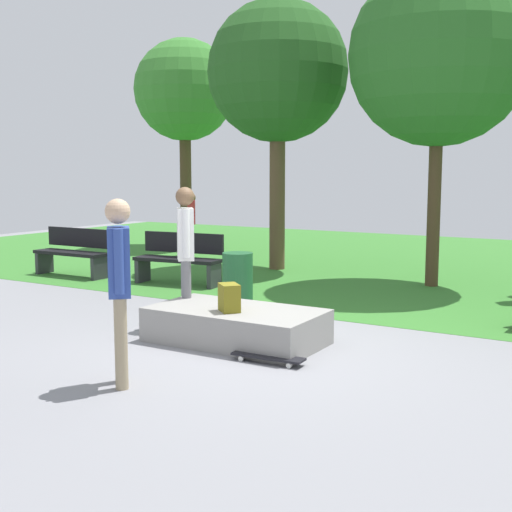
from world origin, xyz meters
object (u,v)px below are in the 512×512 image
at_px(skateboard_by_ledge, 268,357).
at_px(tree_leaning_ash, 278,73).
at_px(tree_slender_maple, 185,92).
at_px(trash_bin, 238,281).
at_px(tree_young_birch, 439,56).
at_px(skater_watching, 186,245).
at_px(park_bench_far_right, 74,251).
at_px(concrete_ledge, 236,326).
at_px(park_bench_near_path, 179,257).
at_px(cyclist_on_bicycle, 192,229).
at_px(skater_performing_trick, 119,277).
at_px(backpack_on_ledge, 229,298).

height_order(skateboard_by_ledge, tree_leaning_ash, tree_leaning_ash).
height_order(tree_slender_maple, trash_bin, tree_slender_maple).
height_order(tree_young_birch, trash_bin, tree_young_birch).
distance_m(skater_watching, tree_slender_maple, 9.69).
bearing_deg(tree_leaning_ash, park_bench_far_right, -136.49).
xyz_separation_m(concrete_ledge, park_bench_far_right, (-5.36, 2.65, 0.28)).
bearing_deg(park_bench_near_path, cyclist_on_bicycle, 123.03).
height_order(skater_watching, park_bench_near_path, skater_watching).
xyz_separation_m(skateboard_by_ledge, park_bench_far_right, (-6.10, 3.19, 0.42)).
height_order(park_bench_far_right, cyclist_on_bicycle, cyclist_on_bicycle).
relative_size(concrete_ledge, skateboard_by_ledge, 2.49).
xyz_separation_m(skater_watching, park_bench_far_right, (-4.39, 2.32, -0.59)).
xyz_separation_m(skater_performing_trick, tree_young_birch, (0.96, 6.93, 2.89)).
xyz_separation_m(concrete_ledge, tree_leaning_ash, (-2.44, 5.43, 3.73)).
height_order(backpack_on_ledge, tree_young_birch, tree_young_birch).
bearing_deg(park_bench_far_right, park_bench_near_path, 6.51).
height_order(backpack_on_ledge, tree_leaning_ash, tree_leaning_ash).
xyz_separation_m(tree_leaning_ash, trash_bin, (1.46, -3.84, -3.51)).
bearing_deg(tree_slender_maple, backpack_on_ledge, -50.71).
relative_size(backpack_on_ledge, skateboard_by_ledge, 0.40).
relative_size(skater_performing_trick, tree_slender_maple, 0.33).
height_order(backpack_on_ledge, skater_performing_trick, skater_performing_trick).
height_order(park_bench_far_right, trash_bin, park_bench_far_right).
bearing_deg(skateboard_by_ledge, park_bench_far_right, 152.40).
bearing_deg(park_bench_far_right, cyclist_on_bicycle, 87.95).
height_order(concrete_ledge, tree_young_birch, tree_young_birch).
xyz_separation_m(skater_performing_trick, tree_slender_maple, (-6.38, 9.63, 3.00)).
xyz_separation_m(concrete_ledge, trash_bin, (-0.98, 1.59, 0.21)).
relative_size(skater_watching, tree_young_birch, 0.33).
xyz_separation_m(skater_performing_trick, skater_watching, (-0.89, 2.22, 0.03)).
height_order(concrete_ledge, skater_watching, skater_watching).
distance_m(park_bench_far_right, tree_slender_maple, 6.31).
bearing_deg(tree_leaning_ash, tree_slender_maple, 150.01).
xyz_separation_m(trash_bin, cyclist_on_bicycle, (-4.26, 4.71, 0.21)).
bearing_deg(concrete_ledge, backpack_on_ledge, -84.44).
bearing_deg(park_bench_near_path, skateboard_by_ledge, -42.47).
xyz_separation_m(skateboard_by_ledge, trash_bin, (-1.71, 2.12, 0.35)).
distance_m(tree_young_birch, cyclist_on_bicycle, 7.05).
distance_m(trash_bin, cyclist_on_bicycle, 6.35).
relative_size(skater_watching, skateboard_by_ledge, 2.23).
bearing_deg(backpack_on_ledge, skater_performing_trick, 128.48).
height_order(backpack_on_ledge, park_bench_near_path, park_bench_near_path).
bearing_deg(skater_performing_trick, tree_slender_maple, 123.51).
bearing_deg(tree_young_birch, park_bench_near_path, -151.49).
relative_size(skateboard_by_ledge, cyclist_on_bicycle, 0.53).
xyz_separation_m(concrete_ledge, tree_young_birch, (0.87, 5.04, 3.72)).
bearing_deg(park_bench_near_path, tree_slender_maple, 125.34).
relative_size(park_bench_near_path, tree_young_birch, 0.30).
bearing_deg(park_bench_near_path, park_bench_far_right, -173.49).
distance_m(backpack_on_ledge, trash_bin, 2.02).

